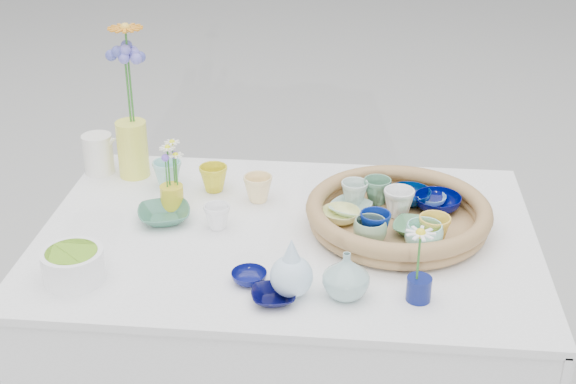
{
  "coord_description": "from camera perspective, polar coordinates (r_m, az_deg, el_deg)",
  "views": [
    {
      "loc": [
        0.18,
        -1.77,
        1.78
      ],
      "look_at": [
        0.0,
        0.02,
        0.87
      ],
      "focal_mm": 50.0,
      "sensor_mm": 36.0,
      "label": 1
    }
  ],
  "objects": [
    {
      "name": "tall_vase_yellow",
      "position": [
        2.35,
        -10.98,
        3.02
      ],
      "size": [
        0.12,
        0.12,
        0.17
      ],
      "primitive_type": "cylinder",
      "rotation": [
        0.0,
        0.0,
        0.4
      ],
      "color": "#E4E54D",
      "rests_on": "display_table"
    },
    {
      "name": "loose_ceramic_5",
      "position": [
        2.29,
        -8.56,
        1.28
      ],
      "size": [
        0.09,
        0.09,
        0.08
      ],
      "primitive_type": "imported",
      "rotation": [
        0.0,
        0.0,
        -0.15
      ],
      "color": "#97D8D2",
      "rests_on": "display_table"
    },
    {
      "name": "daisy_posy",
      "position": [
        2.13,
        -8.32,
        2.06
      ],
      "size": [
        0.1,
        0.1,
        0.13
      ],
      "primitive_type": null,
      "rotation": [
        0.0,
        0.0,
        -0.41
      ],
      "color": "white",
      "rests_on": "daisy_cup"
    },
    {
      "name": "fluted_bowl",
      "position": [
        1.9,
        -15.03,
        -5.06
      ],
      "size": [
        0.15,
        0.15,
        0.07
      ],
      "primitive_type": null,
      "rotation": [
        0.0,
        0.0,
        0.08
      ],
      "color": "white",
      "rests_on": "display_table"
    },
    {
      "name": "tray_ceramic_9",
      "position": [
        1.97,
        6.21,
        -2.42
      ],
      "size": [
        0.1,
        0.1,
        0.07
      ],
      "primitive_type": "imported",
      "rotation": [
        0.0,
        0.0,
        0.41
      ],
      "color": "navy",
      "rests_on": "wicker_tray"
    },
    {
      "name": "gerbera",
      "position": [
        2.28,
        -11.2,
        8.1
      ],
      "size": [
        0.15,
        0.15,
        0.29
      ],
      "primitive_type": null,
      "rotation": [
        0.0,
        0.0,
        -0.43
      ],
      "color": "orange",
      "rests_on": "tall_vase_yellow"
    },
    {
      "name": "tray_ceramic_2",
      "position": [
        1.98,
        10.34,
        -2.69
      ],
      "size": [
        0.08,
        0.08,
        0.07
      ],
      "primitive_type": "imported",
      "rotation": [
        0.0,
        0.0,
        0.07
      ],
      "color": "yellow",
      "rests_on": "wicker_tray"
    },
    {
      "name": "tray_ceramic_11",
      "position": [
        1.94,
        9.63,
        -3.23
      ],
      "size": [
        0.12,
        0.12,
        0.07
      ],
      "primitive_type": "imported",
      "rotation": [
        0.0,
        0.0,
        -0.34
      ],
      "color": "#95E6DA",
      "rests_on": "wicker_tray"
    },
    {
      "name": "bud_vase_cobalt",
      "position": [
        1.8,
        9.29,
        -6.81
      ],
      "size": [
        0.07,
        0.07,
        0.06
      ],
      "primitive_type": "cylinder",
      "rotation": [
        0.0,
        0.0,
        0.33
      ],
      "color": "navy",
      "rests_on": "display_table"
    },
    {
      "name": "loose_ceramic_1",
      "position": [
        2.18,
        -2.14,
        0.25
      ],
      "size": [
        0.1,
        0.1,
        0.07
      ],
      "primitive_type": "imported",
      "rotation": [
        0.0,
        0.0,
        0.24
      ],
      "color": "#FFDF97",
      "rests_on": "display_table"
    },
    {
      "name": "white_pitcher",
      "position": [
        2.4,
        -13.34,
        2.65
      ],
      "size": [
        0.13,
        0.1,
        0.12
      ],
      "primitive_type": null,
      "rotation": [
        0.0,
        0.0,
        0.1
      ],
      "color": "white",
      "rests_on": "display_table"
    },
    {
      "name": "tray_ceramic_0",
      "position": [
        2.17,
        8.64,
        -0.31
      ],
      "size": [
        0.15,
        0.15,
        0.04
      ],
      "primitive_type": "imported",
      "rotation": [
        0.0,
        0.0,
        0.35
      ],
      "color": "#001B54",
      "rests_on": "wicker_tray"
    },
    {
      "name": "wicker_tray",
      "position": [
        2.07,
        7.84,
        -1.62
      ],
      "size": [
        0.47,
        0.47,
        0.08
      ],
      "primitive_type": null,
      "color": "olive",
      "rests_on": "display_table"
    },
    {
      "name": "tray_ceramic_10",
      "position": [
        2.06,
        3.76,
        -1.69
      ],
      "size": [
        0.1,
        0.1,
        0.03
      ],
      "primitive_type": "imported",
      "rotation": [
        0.0,
        0.0,
        0.04
      ],
      "color": "#EDED8C",
      "rests_on": "wicker_tray"
    },
    {
      "name": "daisy_cup",
      "position": [
        2.17,
        -8.25,
        -0.36
      ],
      "size": [
        0.08,
        0.08,
        0.07
      ],
      "primitive_type": "cylinder",
      "rotation": [
        0.0,
        0.0,
        -0.31
      ],
      "color": "yellow",
      "rests_on": "display_table"
    },
    {
      "name": "tray_ceramic_7",
      "position": [
        2.09,
        7.87,
        -0.77
      ],
      "size": [
        0.08,
        0.08,
        0.07
      ],
      "primitive_type": "imported",
      "rotation": [
        0.0,
        0.0,
        -0.02
      ],
      "color": "white",
      "rests_on": "wicker_tray"
    },
    {
      "name": "loose_ceramic_2",
      "position": [
        2.12,
        -8.8,
        -1.61
      ],
      "size": [
        0.17,
        0.17,
        0.03
      ],
      "primitive_type": "imported",
      "rotation": [
        0.0,
        0.0,
        0.28
      ],
      "color": "#386E57",
      "rests_on": "display_table"
    },
    {
      "name": "loose_ceramic_3",
      "position": [
        2.06,
        -5.06,
        -1.75
      ],
      "size": [
        0.08,
        0.08,
        0.06
      ],
      "primitive_type": "imported",
      "rotation": [
        0.0,
        0.0,
        -0.15
      ],
      "color": "white",
      "rests_on": "display_table"
    },
    {
      "name": "tray_ceramic_12",
      "position": [
        2.15,
        6.35,
        0.08
      ],
      "size": [
        0.09,
        0.09,
        0.07
      ],
      "primitive_type": "imported",
      "rotation": [
        0.0,
        0.0,
        -0.2
      ],
      "color": "#538668",
      "rests_on": "wicker_tray"
    },
    {
      "name": "loose_ceramic_6",
      "position": [
        1.78,
        -1.03,
        -7.43
      ],
      "size": [
        0.12,
        0.12,
        0.02
      ],
      "primitive_type": "imported",
      "rotation": [
        0.0,
        0.0,
        0.18
      ],
      "color": "black",
      "rests_on": "display_table"
    },
    {
      "name": "loose_ceramic_4",
      "position": [
        1.84,
        -2.78,
        -6.07
      ],
      "size": [
        0.09,
        0.09,
        0.03
      ],
      "primitive_type": "imported",
      "rotation": [
        0.0,
        0.0,
        -0.1
      ],
      "color": "#090E55",
      "rests_on": "display_table"
    },
    {
      "name": "tray_ceramic_6",
      "position": [
        2.13,
        4.74,
        -0.1
      ],
      "size": [
        0.09,
        0.09,
        0.07
      ],
      "primitive_type": "imported",
      "rotation": [
        0.0,
        0.0,
        0.39
      ],
      "color": "silver",
      "rests_on": "wicker_tray"
    },
    {
      "name": "loose_ceramic_0",
      "position": [
        2.25,
        -5.31,
        0.97
      ],
      "size": [
        0.08,
        0.08,
        0.07
      ],
      "primitive_type": "imported",
      "rotation": [
        0.0,
        0.0,
        0.02
      ],
      "color": "gold",
      "rests_on": "display_table"
    },
    {
      "name": "single_daisy",
      "position": [
        1.75,
        9.28,
        -4.53
      ],
      "size": [
        0.1,
        0.1,
        0.13
      ],
      "primitive_type": null,
      "rotation": [
        0.0,
        0.0,
        0.41
      ],
      "color": "white",
      "rests_on": "bud_vase_cobalt"
    },
    {
      "name": "bud_vase_seafoam",
      "position": [
        1.78,
        4.15,
        -5.9
      ],
      "size": [
        0.12,
        0.12,
        0.11
      ],
      "primitive_type": "imported",
      "rotation": [
        0.0,
        0.0,
        0.16
      ],
      "color": "#92B6B3",
      "rests_on": "display_table"
    },
    {
      "name": "tray_ceramic_5",
      "position": [
        2.1,
        4.47,
        -1.19
      ],
      "size": [
        0.14,
        0.14,
        0.03
      ],
      "primitive_type": "imported",
      "rotation": [
        0.0,
        0.0,
        -0.42
      ],
      "color": "#A0C6B7",
      "rests_on": "wicker_tray"
    },
    {
      "name": "tray_ceramic_3",
      "position": [
        2.02,
        8.96,
        -2.57
      ],
      "size": [
        0.13,
        0.13,
        0.03
      ],
      "primitive_type": "imported",
      "rotation": [
        0.0,
        0.0,
        -0.27
      ],
      "color": "#539262",
      "rests_on": "wicker_tray"
    },
    {
      "name": "tray_ceramic_4",
      "position": [
        1.96,
        5.85,
        -2.82
      ],
      "size": [
        0.09,
        0.09,
        0.06
      ],
      "primitive_type": "imported",
      "rotation": [
        0.0,
        0.0,
        -0.14
      ],
      "color": "#84AB84",
      "rests_on": "wicker_tray"
    },
    {
      "name": "hydrangea",
      "position": [
        2.29,
        -11.33,
        7.27
      ],
      "size": [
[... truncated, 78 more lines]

